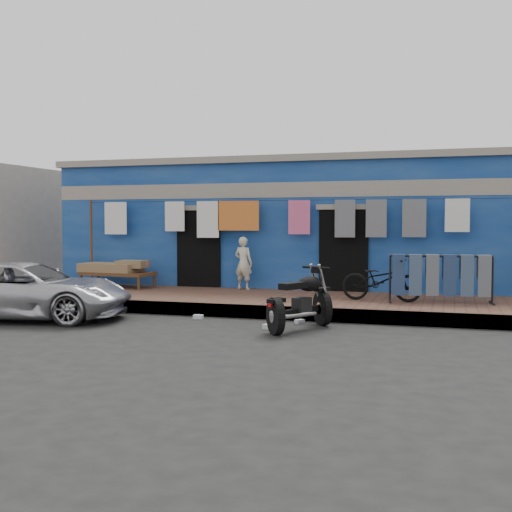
# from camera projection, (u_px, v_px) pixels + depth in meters

# --- Properties ---
(ground) EXTENTS (80.00, 80.00, 0.00)m
(ground) POSITION_uv_depth(u_px,v_px,m) (221.00, 332.00, 10.56)
(ground) COLOR black
(ground) RESTS_ON ground
(sidewalk) EXTENTS (28.00, 3.00, 0.25)m
(sidewalk) POSITION_uv_depth(u_px,v_px,m) (270.00, 302.00, 13.42)
(sidewalk) COLOR brown
(sidewalk) RESTS_ON ground
(curb) EXTENTS (28.00, 0.10, 0.25)m
(curb) POSITION_uv_depth(u_px,v_px,m) (249.00, 312.00, 12.04)
(curb) COLOR gray
(curb) RESTS_ON ground
(building) EXTENTS (12.20, 5.20, 3.36)m
(building) POSITION_uv_depth(u_px,v_px,m) (310.00, 227.00, 17.15)
(building) COLOR navy
(building) RESTS_ON ground
(clothesline) EXTENTS (10.06, 0.06, 2.10)m
(clothesline) POSITION_uv_depth(u_px,v_px,m) (278.00, 222.00, 14.58)
(clothesline) COLOR brown
(clothesline) RESTS_ON sidewalk
(car) EXTENTS (4.17, 2.54, 1.10)m
(car) POSITION_uv_depth(u_px,v_px,m) (27.00, 290.00, 11.91)
(car) COLOR silver
(car) RESTS_ON ground
(seated_person) EXTENTS (0.49, 0.37, 1.22)m
(seated_person) POSITION_uv_depth(u_px,v_px,m) (243.00, 263.00, 14.82)
(seated_person) COLOR beige
(seated_person) RESTS_ON sidewalk
(bicycle) EXTENTS (1.61, 0.70, 1.01)m
(bicycle) POSITION_uv_depth(u_px,v_px,m) (382.00, 275.00, 12.64)
(bicycle) COLOR black
(bicycle) RESTS_ON sidewalk
(motorcycle) EXTENTS (1.78, 2.04, 1.04)m
(motorcycle) POSITION_uv_depth(u_px,v_px,m) (300.00, 299.00, 10.71)
(motorcycle) COLOR black
(motorcycle) RESTS_ON ground
(charpoy) EXTENTS (2.02, 1.26, 0.62)m
(charpoy) POSITION_uv_depth(u_px,v_px,m) (118.00, 274.00, 15.32)
(charpoy) COLOR brown
(charpoy) RESTS_ON sidewalk
(jeans_rack) EXTENTS (2.09, 0.84, 0.96)m
(jeans_rack) POSITION_uv_depth(u_px,v_px,m) (441.00, 278.00, 12.33)
(jeans_rack) COLOR black
(jeans_rack) RESTS_ON sidewalk
(litter_a) EXTENTS (0.18, 0.15, 0.08)m
(litter_a) POSITION_uv_depth(u_px,v_px,m) (198.00, 317.00, 11.97)
(litter_a) COLOR silver
(litter_a) RESTS_ON ground
(litter_b) EXTENTS (0.18, 0.19, 0.08)m
(litter_b) POSITION_uv_depth(u_px,v_px,m) (300.00, 322.00, 11.38)
(litter_b) COLOR silver
(litter_b) RESTS_ON ground
(litter_c) EXTENTS (0.21, 0.24, 0.08)m
(litter_c) POSITION_uv_depth(u_px,v_px,m) (269.00, 326.00, 10.84)
(litter_c) COLOR silver
(litter_c) RESTS_ON ground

